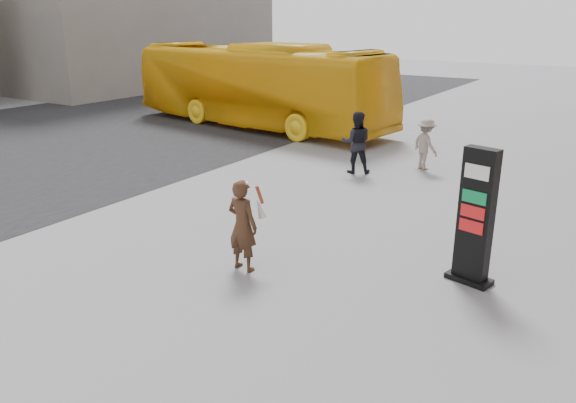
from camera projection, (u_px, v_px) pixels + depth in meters
The scene contains 8 objects.
ground at pixel (236, 278), 9.78m from camera, with size 100.00×100.00×0.00m, color #9E9EA3.
road at pixel (38, 141), 20.46m from camera, with size 16.00×60.00×0.01m, color black.
bg_building_far at pixel (131, 5), 36.50m from camera, with size 10.00×18.00×10.00m, color gray.
info_pylon at pixel (476, 217), 9.29m from camera, with size 0.82×0.54×2.35m.
woman at pixel (243, 224), 9.87m from camera, with size 0.64×0.59×1.67m.
bus at pixel (257, 85), 22.69m from camera, with size 2.79×11.93×3.32m, color yellow.
pedestrian_a at pixel (356, 143), 16.07m from camera, with size 0.86×0.67×1.78m, color black.
pedestrian_b at pixel (426, 144), 16.48m from camera, with size 0.98×0.56×1.52m, color gray.
Camera 1 is at (5.56, -6.96, 4.34)m, focal length 35.00 mm.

